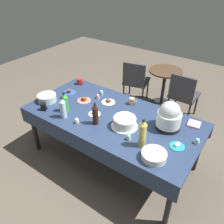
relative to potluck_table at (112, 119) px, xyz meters
The scene contains 27 objects.
ground 0.69m from the potluck_table, ahead, with size 9.00×9.00×0.00m, color brown.
potluck_table is the anchor object (origin of this frame).
frosted_layer_cake 0.30m from the potluck_table, 22.41° to the right, with size 0.31×0.31×0.13m.
slow_cooker 0.72m from the potluck_table, 14.23° to the left, with size 0.29×0.29×0.34m.
glass_salad_bowl 0.96m from the potluck_table, 166.37° to the right, with size 0.25×0.25×0.10m, color #B2C6BC.
ceramic_snack_bowl 0.85m from the potluck_table, 26.00° to the right, with size 0.25×0.25×0.08m, color silver.
dessert_plate_cream 0.32m from the potluck_table, 134.35° to the left, with size 0.18×0.18×0.04m.
dessert_plate_white 0.23m from the potluck_table, 151.21° to the right, with size 0.15×0.15×0.06m.
dessert_plate_cobalt 0.86m from the potluck_table, behind, with size 0.19×0.19×0.05m.
dessert_plate_coral 0.53m from the potluck_table, behind, with size 0.19×0.19×0.05m.
dessert_plate_teal 0.89m from the potluck_table, ahead, with size 0.16×0.16×0.04m.
cupcake_rose 1.04m from the potluck_table, ahead, with size 0.05×0.05×0.07m.
cupcake_mint 0.46m from the potluck_table, 124.28° to the right, with size 0.05×0.05×0.07m.
cupcake_vanilla 0.47m from the potluck_table, 150.62° to the left, with size 0.05×0.05×0.07m.
cupcake_cocoa 0.56m from the potluck_table, 141.19° to the left, with size 0.05×0.05×0.07m.
cupcake_lemon 0.50m from the potluck_table, 33.60° to the right, with size 0.05×0.05×0.07m.
soda_bottle_lime_soda 0.63m from the potluck_table, 154.30° to the right, with size 0.08×0.08×0.27m.
soda_bottle_ginger_ale 0.67m from the potluck_table, 25.69° to the right, with size 0.08×0.08×0.34m.
soda_bottle_cola 0.32m from the potluck_table, 103.99° to the right, with size 0.07×0.07×0.29m.
soda_bottle_water 0.62m from the potluck_table, 141.19° to the right, with size 0.08×0.08×0.29m.
coffee_mug_red 1.00m from the potluck_table, 155.62° to the left, with size 0.12×0.08×0.09m.
coffee_mug_tan 0.39m from the potluck_table, 79.94° to the left, with size 0.11×0.07×0.09m.
coffee_mug_black 0.90m from the potluck_table, 153.03° to the right, with size 0.11×0.07×0.09m.
paper_napkin_stack 0.99m from the potluck_table, 23.50° to the left, with size 0.14×0.14×0.02m, color pink.
maroon_chair_left 1.64m from the potluck_table, 109.18° to the left, with size 0.53×0.53×0.85m.
maroon_chair_right 1.60m from the potluck_table, 75.41° to the left, with size 0.45×0.45×0.85m.
round_cafe_table 1.77m from the potluck_table, 91.63° to the left, with size 0.60×0.60×0.72m.
Camera 1 is at (1.32, -1.88, 2.35)m, focal length 35.94 mm.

